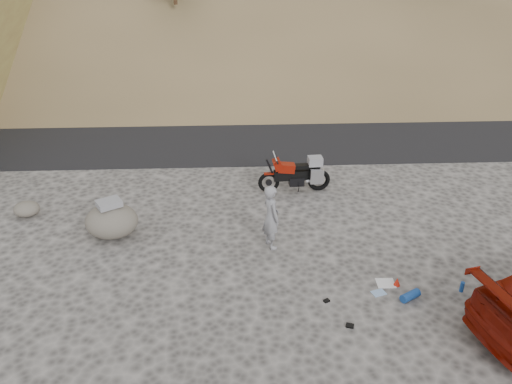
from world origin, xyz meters
TOP-DOWN VIEW (x-y plane):
  - ground at (0.00, 0.00)m, footprint 140.00×140.00m
  - road at (0.00, 9.00)m, footprint 120.00×7.00m
  - motorcycle at (0.41, 3.66)m, footprint 2.22×0.71m
  - man at (-0.62, 0.67)m, footprint 0.61×0.73m
  - boulder at (-4.69, 1.33)m, footprint 1.65×1.53m
  - small_rock at (-7.31, 2.50)m, footprint 0.81×0.75m
  - gear_white_cloth at (1.87, -0.99)m, footprint 0.42×0.38m
  - gear_blue_mat at (2.24, -1.55)m, footprint 0.50×0.39m
  - gear_bottle at (3.46, -1.34)m, footprint 0.10×0.10m
  - gear_funnel at (2.09, -1.06)m, footprint 0.18×0.18m
  - gear_glove_a at (0.76, -2.33)m, footprint 0.19×0.16m
  - gear_glove_b at (0.43, -1.54)m, footprint 0.15×0.14m
  - gear_blue_cloth at (1.62, -1.32)m, footprint 0.35×0.30m

SIDE VIEW (x-z plane):
  - ground at x=0.00m, z-range 0.00..0.00m
  - road at x=0.00m, z-range -0.03..0.03m
  - man at x=-0.62m, z-range -0.85..0.85m
  - gear_blue_cloth at x=1.62m, z-range 0.00..0.01m
  - gear_white_cloth at x=1.87m, z-range 0.00..0.01m
  - gear_glove_b at x=0.43m, z-range 0.00..0.04m
  - gear_glove_a at x=0.76m, z-range 0.00..0.05m
  - gear_blue_mat at x=2.24m, z-range 0.00..0.19m
  - gear_funnel at x=2.09m, z-range 0.00..0.19m
  - gear_bottle at x=3.46m, z-range 0.00..0.24m
  - small_rock at x=-7.31m, z-range 0.00..0.42m
  - boulder at x=-4.69m, z-range -0.07..0.99m
  - motorcycle at x=0.41m, z-range -0.10..1.22m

